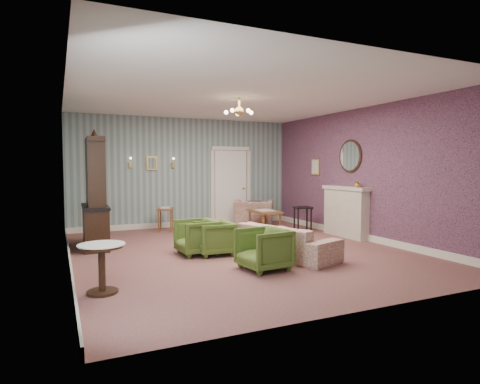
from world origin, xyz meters
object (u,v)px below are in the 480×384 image
fireplace (346,212)px  pedestal_table (102,268)px  olive_chair_b (214,236)px  wingback_chair (254,208)px  coffee_table (264,220)px  side_table_black (303,219)px  olive_chair_c (197,235)px  sofa_chintz (284,235)px  dresser (95,190)px  olive_chair_a (264,247)px

fireplace → pedestal_table: fireplace is taller
olive_chair_b → wingback_chair: size_ratio=0.64×
coffee_table → side_table_black: (0.78, -0.56, 0.05)m
side_table_black → olive_chair_c: bearing=-156.3°
wingback_chair → coffee_table: bearing=109.0°
olive_chair_b → sofa_chintz: bearing=60.6°
sofa_chintz → side_table_black: sofa_chintz is taller
dresser → coffee_table: bearing=8.5°
wingback_chair → dresser: size_ratio=0.46×
dresser → pedestal_table: bearing=-91.9°
dresser → pedestal_table: (-0.18, -3.15, -0.83)m
olive_chair_a → dresser: bearing=-149.4°
dresser → olive_chair_b: bearing=-39.0°
fireplace → coffee_table: size_ratio=1.39×
wingback_chair → pedestal_table: 6.48m
olive_chair_a → pedestal_table: olive_chair_a is taller
wingback_chair → olive_chair_a: bearing=96.3°
wingback_chair → fireplace: fireplace is taller
pedestal_table → sofa_chintz: bearing=14.8°
olive_chair_a → olive_chair_c: bearing=-164.6°
sofa_chintz → olive_chair_a: bearing=111.1°
olive_chair_c → pedestal_table: olive_chair_c is taller
coffee_table → pedestal_table: bearing=-139.4°
coffee_table → side_table_black: size_ratio=1.63×
olive_chair_a → fireplace: size_ratio=0.51×
wingback_chair → pedestal_table: wingback_chair is taller
dresser → side_table_black: (4.86, -0.05, -0.84)m
sofa_chintz → pedestal_table: size_ratio=3.12×
wingback_chair → side_table_black: wingback_chair is taller
olive_chair_c → dresser: bearing=-134.5°
fireplace → pedestal_table: bearing=-159.7°
coffee_table → pedestal_table: size_ratio=1.57×
dresser → sofa_chintz: bearing=-36.5°
olive_chair_b → side_table_black: olive_chair_b is taller
pedestal_table → dresser: bearing=86.7°
coffee_table → side_table_black: bearing=-35.3°
fireplace → coffee_table: 2.07m
olive_chair_c → fireplace: (3.69, 0.36, 0.22)m
fireplace → coffee_table: (-1.25, 1.61, -0.32)m
dresser → coffee_table: size_ratio=2.29×
dresser → pedestal_table: size_ratio=3.60×
olive_chair_a → sofa_chintz: size_ratio=0.36×
dresser → fireplace: (5.33, -1.11, -0.57)m
olive_chair_c → side_table_black: bearing=111.1°
fireplace → sofa_chintz: bearing=-152.9°
sofa_chintz → side_table_black: 2.95m
sofa_chintz → side_table_black: (1.89, 2.26, -0.08)m
olive_chair_a → fireplace: (3.09, 1.84, 0.22)m
olive_chair_a → coffee_table: 3.92m
olive_chair_c → pedestal_table: 2.47m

